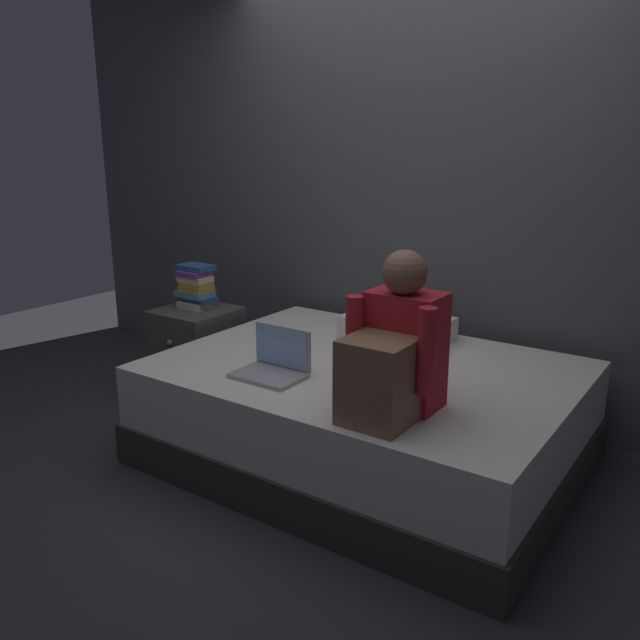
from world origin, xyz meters
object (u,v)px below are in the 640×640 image
(laptop, at_px, (274,364))
(book_stack, at_px, (196,287))
(nightstand, at_px, (198,353))
(pillow, at_px, (397,328))
(person_sitting, at_px, (395,353))
(bed, at_px, (365,413))

(laptop, height_order, book_stack, book_stack)
(nightstand, bearing_deg, pillow, 14.66)
(nightstand, relative_size, pillow, 1.01)
(laptop, bearing_deg, nightstand, 153.72)
(person_sitting, distance_m, pillow, 1.01)
(laptop, bearing_deg, pillow, 76.18)
(bed, bearing_deg, book_stack, 172.92)
(pillow, distance_m, book_stack, 1.29)
(person_sitting, distance_m, laptop, 0.69)
(laptop, relative_size, book_stack, 1.20)
(nightstand, height_order, laptop, laptop)
(bed, bearing_deg, nightstand, 174.33)
(book_stack, bearing_deg, bed, -7.08)
(bed, xyz_separation_m, nightstand, (-1.30, 0.13, 0.03))
(bed, height_order, laptop, laptop)
(laptop, xyz_separation_m, pillow, (0.20, 0.83, 0.01))
(person_sitting, relative_size, pillow, 1.17)
(pillow, height_order, book_stack, book_stack)
(nightstand, bearing_deg, person_sitting, -18.43)
(pillow, bearing_deg, nightstand, -165.34)
(bed, xyz_separation_m, person_sitting, (0.38, -0.43, 0.51))
(pillow, bearing_deg, laptop, -103.82)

